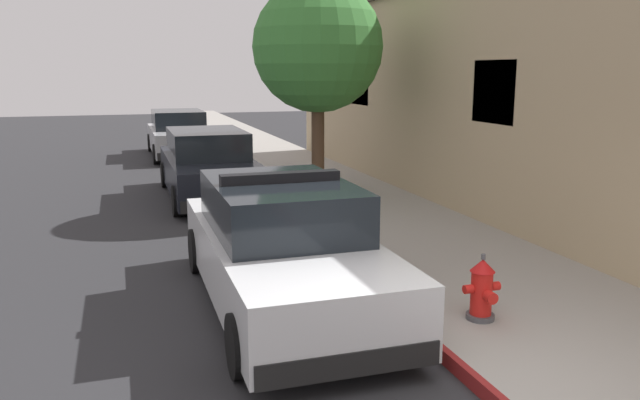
{
  "coord_description": "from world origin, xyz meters",
  "views": [
    {
      "loc": [
        -3.03,
        -4.22,
        2.91
      ],
      "look_at": [
        -0.23,
        4.55,
        1.0
      ],
      "focal_mm": 35.26,
      "sensor_mm": 36.0,
      "label": 1
    }
  ],
  "objects_px": {
    "parked_car_silver_ahead": "(208,166)",
    "parked_car_dark_far": "(179,135)",
    "fire_hydrant": "(482,290)",
    "street_tree": "(318,47)",
    "police_cruiser": "(283,247)"
  },
  "relations": [
    {
      "from": "parked_car_silver_ahead",
      "to": "parked_car_dark_far",
      "type": "xyz_separation_m",
      "value": [
        0.02,
        7.54,
        0.0
      ]
    },
    {
      "from": "fire_hydrant",
      "to": "street_tree",
      "type": "xyz_separation_m",
      "value": [
        0.34,
        7.2,
        2.87
      ]
    },
    {
      "from": "police_cruiser",
      "to": "parked_car_dark_far",
      "type": "relative_size",
      "value": 1.0
    },
    {
      "from": "fire_hydrant",
      "to": "street_tree",
      "type": "relative_size",
      "value": 0.16
    },
    {
      "from": "parked_car_silver_ahead",
      "to": "parked_car_dark_far",
      "type": "distance_m",
      "value": 7.54
    },
    {
      "from": "police_cruiser",
      "to": "parked_car_silver_ahead",
      "type": "relative_size",
      "value": 1.0
    },
    {
      "from": "police_cruiser",
      "to": "parked_car_silver_ahead",
      "type": "bearing_deg",
      "value": 89.59
    },
    {
      "from": "parked_car_silver_ahead",
      "to": "fire_hydrant",
      "type": "bearing_deg",
      "value": -77.86
    },
    {
      "from": "police_cruiser",
      "to": "parked_car_dark_far",
      "type": "distance_m",
      "value": 14.67
    },
    {
      "from": "parked_car_dark_far",
      "to": "parked_car_silver_ahead",
      "type": "bearing_deg",
      "value": -90.14
    },
    {
      "from": "parked_car_silver_ahead",
      "to": "street_tree",
      "type": "xyz_separation_m",
      "value": [
        2.2,
        -1.44,
        2.64
      ]
    },
    {
      "from": "fire_hydrant",
      "to": "police_cruiser",
      "type": "bearing_deg",
      "value": 141.65
    },
    {
      "from": "fire_hydrant",
      "to": "street_tree",
      "type": "bearing_deg",
      "value": 87.28
    },
    {
      "from": "parked_car_dark_far",
      "to": "street_tree",
      "type": "bearing_deg",
      "value": -76.35
    },
    {
      "from": "parked_car_silver_ahead",
      "to": "parked_car_dark_far",
      "type": "relative_size",
      "value": 1.0
    }
  ]
}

